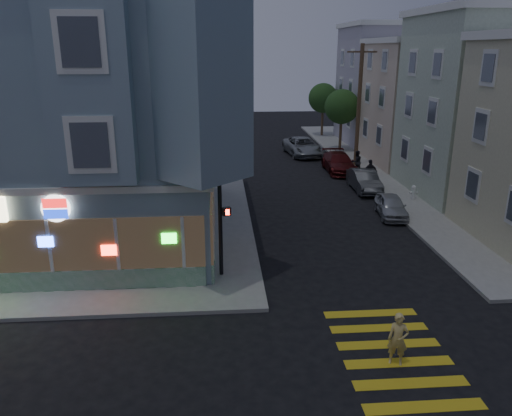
{
  "coord_description": "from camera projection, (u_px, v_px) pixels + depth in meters",
  "views": [
    {
      "loc": [
        1.38,
        -13.36,
        8.76
      ],
      "look_at": [
        2.89,
        6.47,
        2.4
      ],
      "focal_mm": 35.0,
      "sensor_mm": 36.0,
      "label": 1
    }
  ],
  "objects": [
    {
      "name": "parked_car_b",
      "position": [
        364.0,
        181.0,
        32.05
      ],
      "size": [
        1.47,
        4.12,
        1.35
      ],
      "primitive_type": "imported",
      "rotation": [
        0.0,
        0.0,
        -0.01
      ],
      "color": "#3D3F42",
      "rests_on": "ground"
    },
    {
      "name": "street_tree_near",
      "position": [
        342.0,
        107.0,
        43.43
      ],
      "size": [
        3.0,
        3.0,
        5.3
      ],
      "color": "#4C3826",
      "rests_on": "sidewalk_ne"
    },
    {
      "name": "pedestrian_b",
      "position": [
        370.0,
        172.0,
        32.79
      ],
      "size": [
        1.04,
        0.52,
        1.71
      ],
      "primitive_type": "imported",
      "rotation": [
        0.0,
        0.0,
        3.25
      ],
      "color": "black",
      "rests_on": "sidewalk_ne"
    },
    {
      "name": "running_child",
      "position": [
        398.0,
        339.0,
        14.33
      ],
      "size": [
        0.68,
        0.56,
        1.6
      ],
      "primitive_type": "imported",
      "rotation": [
        0.0,
        0.0,
        -0.36
      ],
      "color": "#D5BD6D",
      "rests_on": "ground"
    },
    {
      "name": "traffic_signal",
      "position": [
        220.0,
        196.0,
        18.86
      ],
      "size": [
        0.62,
        0.55,
        4.9
      ],
      "rotation": [
        0.0,
        0.0,
        0.35
      ],
      "color": "black",
      "rests_on": "sidewalk_nw"
    },
    {
      "name": "ground",
      "position": [
        178.0,
        349.0,
        15.26
      ],
      "size": [
        120.0,
        120.0,
        0.0
      ],
      "primitive_type": "plane",
      "color": "black",
      "rests_on": "ground"
    },
    {
      "name": "fire_hydrant",
      "position": [
        413.0,
        192.0,
        29.9
      ],
      "size": [
        0.48,
        0.28,
        0.83
      ],
      "color": "silver",
      "rests_on": "sidewalk_ne"
    },
    {
      "name": "row_house_d",
      "position": [
        408.0,
        86.0,
        47.32
      ],
      "size": [
        12.0,
        8.6,
        10.5
      ],
      "primitive_type": "cube",
      "color": "#A9A2B2",
      "rests_on": "sidewalk_ne"
    },
    {
      "name": "corner_building",
      "position": [
        61.0,
        114.0,
        23.48
      ],
      "size": [
        14.6,
        14.6,
        11.4
      ],
      "color": "#77909E",
      "rests_on": "sidewalk_nw"
    },
    {
      "name": "pedestrian_a",
      "position": [
        357.0,
        162.0,
        35.94
      ],
      "size": [
        0.93,
        0.79,
        1.66
      ],
      "primitive_type": "imported",
      "rotation": [
        0.0,
        0.0,
        3.37
      ],
      "color": "black",
      "rests_on": "sidewalk_ne"
    },
    {
      "name": "parked_car_d",
      "position": [
        303.0,
        147.0,
        42.77
      ],
      "size": [
        3.11,
        5.69,
        1.51
      ],
      "primitive_type": "imported",
      "rotation": [
        0.0,
        0.0,
        0.11
      ],
      "color": "gray",
      "rests_on": "ground"
    },
    {
      "name": "sidewalk_ne",
      "position": [
        497.0,
        166.0,
        38.75
      ],
      "size": [
        24.0,
        42.0,
        0.15
      ],
      "primitive_type": "cube",
      "color": "gray",
      "rests_on": "ground"
    },
    {
      "name": "utility_pole",
      "position": [
        359.0,
        104.0,
        37.46
      ],
      "size": [
        2.2,
        0.3,
        9.0
      ],
      "color": "#4C3826",
      "rests_on": "sidewalk_ne"
    },
    {
      "name": "sidewalk_nw",
      "position": [
        13.0,
        175.0,
        36.1
      ],
      "size": [
        33.0,
        42.0,
        0.15
      ],
      "primitive_type": "cube",
      "color": "gray",
      "rests_on": "ground"
    },
    {
      "name": "parked_car_a",
      "position": [
        391.0,
        206.0,
        27.14
      ],
      "size": [
        1.81,
        3.63,
        1.19
      ],
      "primitive_type": "imported",
      "rotation": [
        0.0,
        0.0,
        -0.12
      ],
      "color": "#A9ACB0",
      "rests_on": "ground"
    },
    {
      "name": "street_tree_far",
      "position": [
        323.0,
        98.0,
        51.03
      ],
      "size": [
        3.0,
        3.0,
        5.3
      ],
      "color": "#4C3826",
      "rests_on": "sidewalk_ne"
    },
    {
      "name": "parked_car_c",
      "position": [
        339.0,
        163.0,
        36.95
      ],
      "size": [
        2.01,
        4.85,
        1.4
      ],
      "primitive_type": "imported",
      "rotation": [
        0.0,
        0.0,
        -0.01
      ],
      "color": "#521214",
      "rests_on": "ground"
    },
    {
      "name": "row_house_c",
      "position": [
        449.0,
        104.0,
        39.0
      ],
      "size": [
        12.0,
        8.6,
        9.0
      ],
      "primitive_type": "cube",
      "color": "beige",
      "rests_on": "sidewalk_ne"
    }
  ]
}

